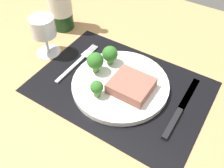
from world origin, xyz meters
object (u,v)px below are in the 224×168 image
at_px(plate, 120,84).
at_px(fork, 78,62).
at_px(knife, 179,111).
at_px(wine_bottle, 59,0).
at_px(steak, 131,86).
at_px(wine_glass, 43,29).

relative_size(plate, fork, 1.38).
height_order(knife, wine_bottle, wine_bottle).
height_order(plate, steak, steak).
relative_size(plate, wine_bottle, 0.89).
distance_m(steak, wine_glass, 0.31).
bearing_deg(knife, plate, -175.86).
height_order(steak, wine_glass, wine_glass).
height_order(knife, wine_glass, wine_glass).
xyz_separation_m(steak, wine_bottle, (-0.36, 0.15, 0.07)).
height_order(steak, wine_bottle, wine_bottle).
xyz_separation_m(fork, knife, (0.33, -0.01, 0.00)).
relative_size(plate, wine_glass, 2.13).
bearing_deg(knife, fork, -179.19).
height_order(plate, knife, plate).
distance_m(steak, knife, 0.14).
bearing_deg(wine_glass, plate, -1.44).
distance_m(knife, wine_glass, 0.45).
bearing_deg(wine_glass, knife, -0.19).
xyz_separation_m(plate, wine_glass, (-0.27, 0.01, 0.08)).
height_order(wine_bottle, wine_glass, wine_bottle).
xyz_separation_m(plate, fork, (-0.16, 0.01, -0.01)).
distance_m(fork, wine_glass, 0.14).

